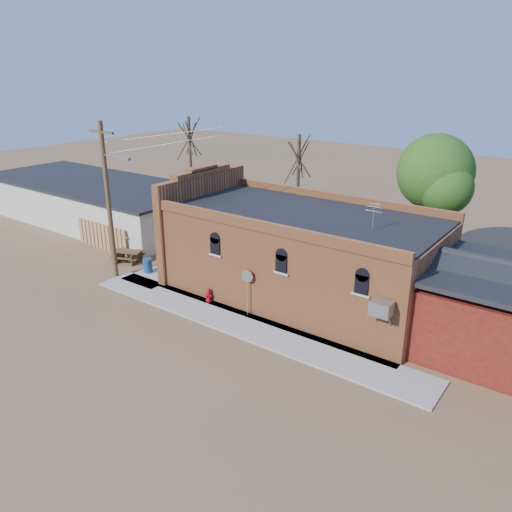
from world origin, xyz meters
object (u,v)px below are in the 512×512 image
Objects in this scene: trash_barrel at (148,266)px; fire_hydrant at (208,295)px; brick_bar at (296,253)px; stop_sign at (248,280)px; utility_pole at (109,198)px; picnic_table at (128,255)px.

fire_hydrant is at bearing -8.60° from trash_barrel.
trash_barrel is (-8.67, -2.85, -1.84)m from brick_bar.
stop_sign is 2.87× the size of trash_barrel.
fire_hydrant is 0.30× the size of stop_sign.
stop_sign reaches higher than fire_hydrant.
trash_barrel is (-8.19, 0.84, -1.44)m from stop_sign.
fire_hydrant is at bearing 5.07° from utility_pole.
fire_hydrant is 8.20m from picnic_table.
brick_bar reaches higher than fire_hydrant.
stop_sign reaches higher than trash_barrel.
utility_pole reaches higher than picnic_table.
brick_bar is 6.78× the size of stop_sign.
brick_bar is 1.82× the size of utility_pole.
brick_bar is at bearing 100.50° from stop_sign.
utility_pole is 4.64m from trash_barrel.
picnic_table is at bearing -170.67° from fire_hydrant.
trash_barrel reaches higher than picnic_table.
trash_barrel is at bearing -168.02° from stop_sign.
trash_barrel is 2.53m from picnic_table.
brick_bar is at bearing 23.69° from utility_pole.
fire_hydrant is 2.99m from stop_sign.
trash_barrel is at bearing -169.41° from fire_hydrant.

